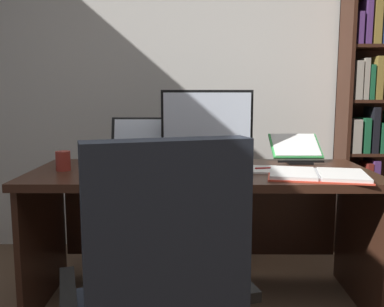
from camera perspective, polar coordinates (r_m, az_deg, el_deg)
wall_back at (r=3.15m, az=0.23°, el=13.38°), size 4.67×0.12×2.87m
desk at (r=2.36m, az=1.21°, el=-6.64°), size 1.80×0.73×0.74m
monitor at (r=2.45m, az=2.05°, el=3.84°), size 0.53×0.16×0.42m
laptop at (r=2.50m, az=-7.38°, el=0.07°), size 0.35×0.33×0.26m
keyboard at (r=2.10m, az=2.31°, el=-2.60°), size 0.42×0.15×0.02m
computer_mouse at (r=2.11m, az=-5.87°, el=-2.37°), size 0.06×0.10×0.04m
reading_stand_with_book at (r=2.59m, az=13.96°, el=0.71°), size 0.29×0.27×0.16m
open_binder at (r=2.13m, az=16.71°, el=-2.77°), size 0.52×0.40×0.02m
notepad at (r=2.25m, az=9.75°, el=-2.16°), size 0.17×0.22×0.01m
pen at (r=2.25m, az=10.26°, el=-1.94°), size 0.14×0.04×0.01m
coffee_mug at (r=2.31m, az=-17.16°, el=-0.96°), size 0.08×0.08×0.10m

